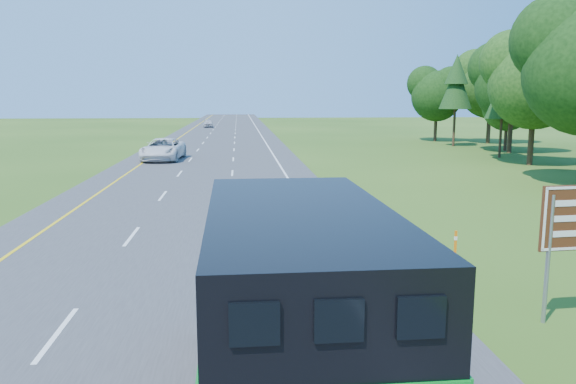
{
  "coord_description": "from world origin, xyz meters",
  "views": [
    {
      "loc": [
        2.29,
        -1.29,
        5.27
      ],
      "look_at": [
        4.21,
        20.4,
        1.6
      ],
      "focal_mm": 35.0,
      "sensor_mm": 36.0,
      "label": 1
    }
  ],
  "objects": [
    {
      "name": "road",
      "position": [
        0.0,
        50.0,
        0.02
      ],
      "size": [
        15.0,
        260.0,
        0.04
      ],
      "primitive_type": "cube",
      "color": "#38383A",
      "rests_on": "ground"
    },
    {
      "name": "lane_markings",
      "position": [
        0.0,
        50.0,
        0.04
      ],
      "size": [
        11.15,
        260.0,
        0.01
      ],
      "color": "yellow",
      "rests_on": "road"
    },
    {
      "name": "horse_truck",
      "position": [
        3.13,
        7.19,
        2.01
      ],
      "size": [
        2.74,
        8.34,
        3.68
      ],
      "rotation": [
        0.0,
        0.0,
        0.01
      ],
      "color": "black",
      "rests_on": "road"
    },
    {
      "name": "white_suv",
      "position": [
        -4.09,
        46.99,
        0.95
      ],
      "size": [
        3.48,
        6.76,
        1.83
      ],
      "primitive_type": "imported",
      "rotation": [
        0.0,
        0.0,
        -0.07
      ],
      "color": "silver",
      "rests_on": "road"
    },
    {
      "name": "far_car",
      "position": [
        -3.07,
        100.55,
        0.76
      ],
      "size": [
        1.94,
        4.3,
        1.43
      ],
      "primitive_type": "imported",
      "rotation": [
        0.0,
        0.0,
        0.06
      ],
      "color": "#B4B5BB",
      "rests_on": "road"
    },
    {
      "name": "delineator",
      "position": [
        9.16,
        15.56,
        0.58
      ],
      "size": [
        0.09,
        0.05,
        1.09
      ],
      "color": "orange",
      "rests_on": "ground"
    }
  ]
}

